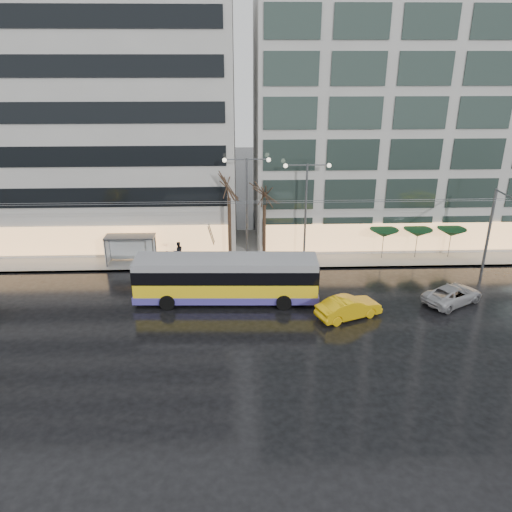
{
  "coord_description": "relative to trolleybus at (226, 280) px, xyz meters",
  "views": [
    {
      "loc": [
        1.3,
        -29.8,
        16.9
      ],
      "look_at": [
        2.56,
        5.0,
        2.88
      ],
      "focal_mm": 35.0,
      "sensor_mm": 36.0,
      "label": 1
    }
  ],
  "objects": [
    {
      "name": "catenary",
      "position": [
        0.68,
        4.59,
        2.59
      ],
      "size": [
        42.24,
        5.12,
        7.0
      ],
      "color": "#595B60",
      "rests_on": "ground"
    },
    {
      "name": "bus_shelter",
      "position": [
        -8.7,
        7.34,
        0.3
      ],
      "size": [
        4.2,
        1.6,
        2.51
      ],
      "color": "#595B60",
      "rests_on": "sidewalk"
    },
    {
      "name": "building_left",
      "position": [
        -16.32,
        15.65,
        9.48
      ],
      "size": [
        34.0,
        14.0,
        22.0
      ],
      "primitive_type": "cube",
      "color": "#A6A39E",
      "rests_on": "sidewalk"
    },
    {
      "name": "pedestrian_b",
      "position": [
        -4.34,
        7.57,
        -0.64
      ],
      "size": [
        1.02,
        0.91,
        1.75
      ],
      "color": "black",
      "rests_on": "sidewalk"
    },
    {
      "name": "tree_a",
      "position": [
        0.18,
        7.65,
        5.42
      ],
      "size": [
        3.2,
        3.2,
        8.4
      ],
      "color": "black",
      "rests_on": "sidewalk"
    },
    {
      "name": "parasol_b",
      "position": [
        16.68,
        7.65,
        0.78
      ],
      "size": [
        2.5,
        2.5,
        2.65
      ],
      "color": "#595B60",
      "rests_on": "sidewalk"
    },
    {
      "name": "building_right",
      "position": [
        18.68,
        15.65,
        10.98
      ],
      "size": [
        32.0,
        14.0,
        25.0
      ],
      "primitive_type": "cube",
      "color": "#A6A39E",
      "rests_on": "sidewalk"
    },
    {
      "name": "parasol_c",
      "position": [
        19.68,
        7.65,
        0.78
      ],
      "size": [
        2.5,
        2.5,
        2.65
      ],
      "color": "#595B60",
      "rests_on": "sidewalk"
    },
    {
      "name": "trolleybus",
      "position": [
        0.0,
        0.0,
        0.0
      ],
      "size": [
        13.36,
        5.4,
        6.15
      ],
      "color": "yellow",
      "rests_on": "ground"
    },
    {
      "name": "street_lamp_far",
      "position": [
        6.68,
        7.45,
        4.05
      ],
      "size": [
        3.96,
        0.36,
        8.53
      ],
      "color": "#595B60",
      "rests_on": "sidewalk"
    },
    {
      "name": "tree_b",
      "position": [
        3.18,
        7.85,
        4.73
      ],
      "size": [
        3.2,
        3.2,
        7.7
      ],
      "color": "black",
      "rests_on": "sidewalk"
    },
    {
      "name": "parasol_a",
      "position": [
        13.68,
        7.65,
        0.78
      ],
      "size": [
        2.5,
        2.5,
        2.65
      ],
      "color": "#595B60",
      "rests_on": "sidewalk"
    },
    {
      "name": "street_lamp_near",
      "position": [
        1.68,
        7.45,
        4.33
      ],
      "size": [
        3.96,
        0.36,
        9.03
      ],
      "color": "#595B60",
      "rests_on": "sidewalk"
    },
    {
      "name": "kerb",
      "position": [
        1.68,
        5.7,
        -1.59
      ],
      "size": [
        80.0,
        0.1,
        0.15
      ],
      "primitive_type": "cube",
      "color": "slate",
      "rests_on": "ground"
    },
    {
      "name": "ground",
      "position": [
        -0.32,
        -3.35,
        -1.67
      ],
      "size": [
        140.0,
        140.0,
        0.0
      ],
      "primitive_type": "plane",
      "color": "black",
      "rests_on": "ground"
    },
    {
      "name": "sidewalk",
      "position": [
        1.68,
        10.65,
        -1.59
      ],
      "size": [
        80.0,
        10.0,
        0.15
      ],
      "primitive_type": "cube",
      "color": "gray",
      "rests_on": "ground"
    },
    {
      "name": "taxi_b",
      "position": [
        8.48,
        -2.85,
        -0.9
      ],
      "size": [
        4.89,
        3.24,
        1.52
      ],
      "primitive_type": "imported",
      "rotation": [
        0.0,
        0.0,
        1.96
      ],
      "color": "#ECB20C",
      "rests_on": "ground"
    },
    {
      "name": "pedestrian_c",
      "position": [
        -9.66,
        8.21,
        -0.4
      ],
      "size": [
        1.14,
        1.12,
        2.11
      ],
      "color": "black",
      "rests_on": "sidewalk"
    },
    {
      "name": "pedestrian_a",
      "position": [
        -5.11,
        6.05,
        -0.03
      ],
      "size": [
        1.22,
        1.23,
        2.19
      ],
      "color": "black",
      "rests_on": "sidewalk"
    },
    {
      "name": "sedan_silver",
      "position": [
        16.56,
        -0.93,
        -0.99
      ],
      "size": [
        5.29,
        4.33,
        1.34
      ],
      "primitive_type": "imported",
      "rotation": [
        0.0,
        0.0,
        2.09
      ],
      "color": "#9F9FA3",
      "rests_on": "ground"
    }
  ]
}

